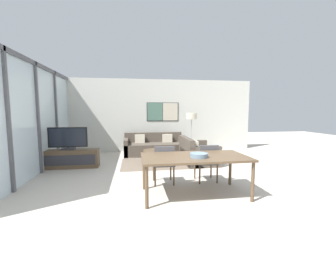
{
  "coord_description": "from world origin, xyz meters",
  "views": [
    {
      "loc": [
        -0.93,
        -3.34,
        1.61
      ],
      "look_at": [
        -0.0,
        2.67,
        0.95
      ],
      "focal_mm": 24.0,
      "sensor_mm": 36.0,
      "label": 1
    }
  ],
  "objects_px": {
    "tv_console": "(69,159)",
    "sofa_side": "(196,154)",
    "fruit_bowl": "(199,155)",
    "television": "(68,139)",
    "dining_chair_left": "(164,162)",
    "dining_table": "(195,159)",
    "sofa_main": "(154,147)",
    "floor_lamp": "(191,119)",
    "dining_chair_centre": "(207,160)",
    "coffee_table": "(158,154)"
  },
  "relations": [
    {
      "from": "fruit_bowl",
      "to": "coffee_table",
      "type": "bearing_deg",
      "value": 98.87
    },
    {
      "from": "tv_console",
      "to": "fruit_bowl",
      "type": "height_order",
      "value": "fruit_bowl"
    },
    {
      "from": "tv_console",
      "to": "dining_chair_left",
      "type": "xyz_separation_m",
      "value": [
        2.44,
        -1.79,
        0.24
      ]
    },
    {
      "from": "television",
      "to": "fruit_bowl",
      "type": "height_order",
      "value": "television"
    },
    {
      "from": "tv_console",
      "to": "floor_lamp",
      "type": "xyz_separation_m",
      "value": [
        3.9,
        1.45,
        1.05
      ]
    },
    {
      "from": "coffee_table",
      "to": "dining_chair_centre",
      "type": "xyz_separation_m",
      "value": [
        0.88,
        -1.93,
        0.2
      ]
    },
    {
      "from": "coffee_table",
      "to": "floor_lamp",
      "type": "height_order",
      "value": "floor_lamp"
    },
    {
      "from": "coffee_table",
      "to": "dining_chair_centre",
      "type": "relative_size",
      "value": 1.08
    },
    {
      "from": "television",
      "to": "sofa_main",
      "type": "xyz_separation_m",
      "value": [
        2.54,
        1.57,
        -0.56
      ]
    },
    {
      "from": "tv_console",
      "to": "dining_chair_left",
      "type": "distance_m",
      "value": 3.03
    },
    {
      "from": "dining_chair_left",
      "to": "dining_chair_centre",
      "type": "bearing_deg",
      "value": 0.27
    },
    {
      "from": "tv_console",
      "to": "coffee_table",
      "type": "xyz_separation_m",
      "value": [
        2.54,
        0.15,
        0.05
      ]
    },
    {
      "from": "sofa_side",
      "to": "sofa_main",
      "type": "bearing_deg",
      "value": 37.94
    },
    {
      "from": "television",
      "to": "sofa_main",
      "type": "relative_size",
      "value": 0.49
    },
    {
      "from": "dining_chair_left",
      "to": "dining_chair_centre",
      "type": "xyz_separation_m",
      "value": [
        0.98,
        0.0,
        0.0
      ]
    },
    {
      "from": "tv_console",
      "to": "dining_chair_left",
      "type": "bearing_deg",
      "value": -36.23
    },
    {
      "from": "tv_console",
      "to": "sofa_side",
      "type": "xyz_separation_m",
      "value": [
        3.7,
        0.08,
        0.01
      ]
    },
    {
      "from": "television",
      "to": "fruit_bowl",
      "type": "bearing_deg",
      "value": -41.66
    },
    {
      "from": "sofa_side",
      "to": "fruit_bowl",
      "type": "relative_size",
      "value": 4.48
    },
    {
      "from": "dining_chair_left",
      "to": "dining_chair_centre",
      "type": "distance_m",
      "value": 0.98
    },
    {
      "from": "floor_lamp",
      "to": "dining_table",
      "type": "bearing_deg",
      "value": -103.82
    },
    {
      "from": "dining_table",
      "to": "dining_chair_left",
      "type": "bearing_deg",
      "value": 124.13
    },
    {
      "from": "coffee_table",
      "to": "sofa_main",
      "type": "bearing_deg",
      "value": 90.0
    },
    {
      "from": "floor_lamp",
      "to": "tv_console",
      "type": "bearing_deg",
      "value": -159.57
    },
    {
      "from": "coffee_table",
      "to": "dining_table",
      "type": "relative_size",
      "value": 0.47
    },
    {
      "from": "television",
      "to": "dining_chair_centre",
      "type": "height_order",
      "value": "television"
    },
    {
      "from": "tv_console",
      "to": "sofa_side",
      "type": "height_order",
      "value": "sofa_side"
    },
    {
      "from": "television",
      "to": "dining_chair_centre",
      "type": "distance_m",
      "value": 3.87
    },
    {
      "from": "sofa_side",
      "to": "dining_table",
      "type": "height_order",
      "value": "sofa_side"
    },
    {
      "from": "television",
      "to": "sofa_side",
      "type": "bearing_deg",
      "value": 1.25
    },
    {
      "from": "dining_table",
      "to": "floor_lamp",
      "type": "relative_size",
      "value": 1.31
    },
    {
      "from": "coffee_table",
      "to": "floor_lamp",
      "type": "distance_m",
      "value": 2.14
    },
    {
      "from": "tv_console",
      "to": "sofa_main",
      "type": "height_order",
      "value": "sofa_main"
    },
    {
      "from": "sofa_side",
      "to": "dining_chair_centre",
      "type": "relative_size",
      "value": 1.71
    },
    {
      "from": "dining_table",
      "to": "fruit_bowl",
      "type": "bearing_deg",
      "value": -72.13
    },
    {
      "from": "coffee_table",
      "to": "fruit_bowl",
      "type": "xyz_separation_m",
      "value": [
        0.44,
        -2.79,
        0.5
      ]
    },
    {
      "from": "dining_chair_centre",
      "to": "tv_console",
      "type": "bearing_deg",
      "value": 152.44
    },
    {
      "from": "television",
      "to": "dining_chair_left",
      "type": "bearing_deg",
      "value": -36.24
    },
    {
      "from": "dining_chair_left",
      "to": "floor_lamp",
      "type": "bearing_deg",
      "value": 65.72
    },
    {
      "from": "television",
      "to": "fruit_bowl",
      "type": "xyz_separation_m",
      "value": [
        2.97,
        -2.64,
        -0.02
      ]
    },
    {
      "from": "sofa_side",
      "to": "coffee_table",
      "type": "distance_m",
      "value": 1.17
    },
    {
      "from": "television",
      "to": "sofa_side",
      "type": "distance_m",
      "value": 3.74
    },
    {
      "from": "dining_table",
      "to": "sofa_side",
      "type": "bearing_deg",
      "value": 73.4
    },
    {
      "from": "sofa_main",
      "to": "floor_lamp",
      "type": "relative_size",
      "value": 1.42
    },
    {
      "from": "dining_chair_centre",
      "to": "sofa_main",
      "type": "bearing_deg",
      "value": 104.69
    },
    {
      "from": "sofa_side",
      "to": "dining_chair_left",
      "type": "relative_size",
      "value": 1.71
    },
    {
      "from": "floor_lamp",
      "to": "dining_chair_left",
      "type": "bearing_deg",
      "value": -114.28
    },
    {
      "from": "sofa_side",
      "to": "coffee_table",
      "type": "bearing_deg",
      "value": 86.66
    },
    {
      "from": "sofa_main",
      "to": "fruit_bowl",
      "type": "height_order",
      "value": "fruit_bowl"
    },
    {
      "from": "fruit_bowl",
      "to": "dining_table",
      "type": "bearing_deg",
      "value": 107.87
    }
  ]
}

